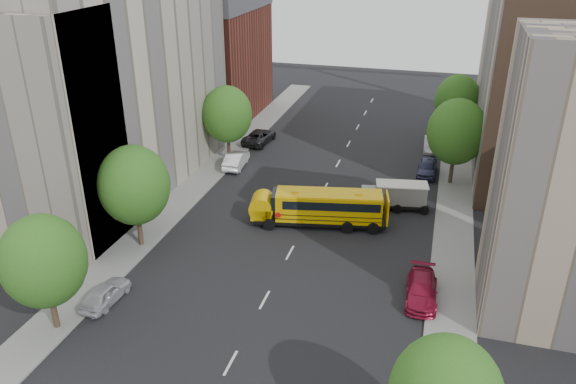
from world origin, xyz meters
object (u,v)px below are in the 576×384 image
at_px(street_tree_2, 227,114).
at_px(street_tree_4, 457,132).
at_px(safari_truck, 396,195).
at_px(street_tree_0, 43,261).
at_px(school_bus, 319,206).
at_px(parked_car_2, 259,136).
at_px(parked_car_3, 422,290).
at_px(street_tree_1, 134,185).
at_px(parked_car_1, 236,160).
at_px(street_tree_5, 457,100).
at_px(parked_car_5, 431,144).
at_px(parked_car_0, 105,293).
at_px(parked_car_4, 427,167).

distance_m(street_tree_2, street_tree_4, 22.00).
distance_m(street_tree_2, safari_truck, 19.11).
xyz_separation_m(street_tree_0, school_bus, (12.00, 16.85, -3.01)).
height_order(street_tree_2, street_tree_4, street_tree_4).
relative_size(parked_car_2, parked_car_3, 1.10).
bearing_deg(street_tree_1, parked_car_1, 85.11).
relative_size(street_tree_0, street_tree_4, 0.91).
bearing_deg(parked_car_3, street_tree_4, 83.22).
bearing_deg(parked_car_1, safari_truck, 158.33).
relative_size(safari_truck, parked_car_1, 1.19).
height_order(street_tree_5, parked_car_5, street_tree_5).
distance_m(street_tree_1, parked_car_1, 16.96).
relative_size(street_tree_0, parked_car_0, 1.87).
bearing_deg(safari_truck, parked_car_3, -86.42).
xyz_separation_m(street_tree_0, street_tree_5, (22.00, 40.00, 0.06)).
relative_size(school_bus, parked_car_4, 2.41).
height_order(parked_car_2, parked_car_4, parked_car_4).
height_order(street_tree_0, parked_car_0, street_tree_0).
bearing_deg(parked_car_0, street_tree_5, -116.58).
xyz_separation_m(street_tree_0, street_tree_2, (0.00, 28.00, 0.19)).
xyz_separation_m(street_tree_2, parked_car_0, (1.40, -24.97, -4.15)).
xyz_separation_m(street_tree_1, parked_car_5, (19.80, 26.34, -4.26)).
xyz_separation_m(parked_car_2, parked_car_4, (18.40, -4.02, 0.02)).
distance_m(street_tree_5, parked_car_3, 31.41).
bearing_deg(street_tree_0, safari_truck, 50.70).
relative_size(parked_car_1, parked_car_2, 0.88).
height_order(safari_truck, parked_car_1, safari_truck).
bearing_deg(parked_car_4, parked_car_1, -168.46).
xyz_separation_m(street_tree_2, street_tree_5, (22.00, 12.00, -0.12)).
xyz_separation_m(street_tree_5, parked_car_2, (-20.60, -6.38, -3.97)).
xyz_separation_m(street_tree_5, safari_truck, (-4.40, -18.49, -3.50)).
bearing_deg(school_bus, parked_car_1, 126.92).
xyz_separation_m(street_tree_2, parked_car_4, (19.80, 1.60, -4.08)).
bearing_deg(parked_car_3, school_bus, 134.56).
xyz_separation_m(safari_truck, parked_car_5, (2.20, 14.83, -0.51)).
bearing_deg(parked_car_4, street_tree_2, -173.78).
relative_size(street_tree_2, parked_car_1, 1.66).
bearing_deg(parked_car_2, street_tree_4, 169.26).
xyz_separation_m(street_tree_2, parked_car_5, (19.80, 8.34, -4.14)).
bearing_deg(street_tree_0, street_tree_2, 90.00).
height_order(street_tree_1, safari_truck, street_tree_1).
bearing_deg(parked_car_5, parked_car_3, -90.62).
bearing_deg(parked_car_5, parked_car_1, -153.85).
bearing_deg(parked_car_5, street_tree_4, -77.51).
bearing_deg(parked_car_1, street_tree_0, 82.01).
distance_m(street_tree_1, parked_car_3, 21.07).
height_order(street_tree_1, street_tree_5, street_tree_1).
distance_m(street_tree_4, school_bus, 15.37).
bearing_deg(safari_truck, street_tree_4, 46.13).
xyz_separation_m(street_tree_4, parked_car_5, (-2.20, 8.34, -4.39)).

